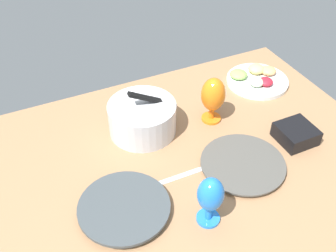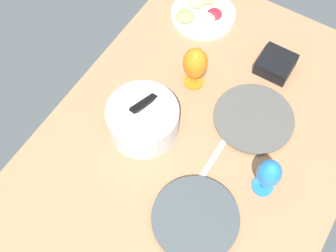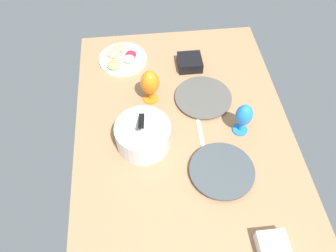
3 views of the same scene
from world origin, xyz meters
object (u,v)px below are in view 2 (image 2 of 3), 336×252
Objects in this scene: dinner_plate_right at (254,118)px; hurricane_glass_blue at (269,174)px; hurricane_glass_orange at (195,64)px; square_bowl_black at (276,64)px; fruit_platter at (202,12)px; mixing_bowl at (143,119)px; dinner_plate_left at (195,219)px.

dinner_plate_right is 1.67× the size of hurricane_glass_blue.
square_bowl_black is at bearing -46.92° from hurricane_glass_orange.
hurricane_glass_blue is 50.39cm from square_bowl_black.
hurricane_glass_blue is (-55.60, -55.11, 8.90)cm from fruit_platter.
hurricane_glass_blue is at bearing -135.25° from fruit_platter.
hurricane_glass_blue is (-24.62, -41.09, -0.65)cm from hurricane_glass_orange.
hurricane_glass_orange reaches higher than fruit_platter.
mixing_bowl is 2.03× the size of square_bowl_black.
square_bowl_black is (46.64, 17.55, -7.51)cm from hurricane_glass_blue.
hurricane_glass_orange is 47.91cm from hurricane_glass_blue.
mixing_bowl is 58.59cm from fruit_platter.
fruit_platter is at bearing 28.22° from dinner_plate_left.
hurricane_glass_blue is at bearing -146.78° from dinner_plate_right.
dinner_plate_right is at bearing -53.49° from mixing_bowl.
square_bowl_black reaches higher than fruit_platter.
hurricane_glass_blue is (-21.67, -14.19, 9.74)cm from dinner_plate_right.
hurricane_glass_blue is at bearing -87.34° from mixing_bowl.
dinner_plate_left reaches higher than dinner_plate_right.
mixing_bowl is (-23.82, 32.19, 5.51)cm from dinner_plate_right.
dinner_plate_left is 43.58cm from dinner_plate_right.
dinner_plate_right is at bearing -172.35° from square_bowl_black.
dinner_plate_right is 1.54× the size of hurricane_glass_orange.
dinner_plate_right is 1.11× the size of mixing_bowl.
hurricane_glass_orange is at bearing 133.08° from square_bowl_black.
mixing_bowl is at bearing -171.41° from fruit_platter.
mixing_bowl is at bearing 92.66° from hurricane_glass_blue.
hurricane_glass_orange reaches higher than dinner_plate_left.
mixing_bowl is at bearing 126.51° from dinner_plate_right.
hurricane_glass_orange reaches higher than hurricane_glass_blue.
dinner_plate_left is 54.99cm from hurricane_glass_orange.
fruit_platter reaches higher than dinner_plate_left.
hurricane_glass_orange is at bearing -11.18° from mixing_bowl.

